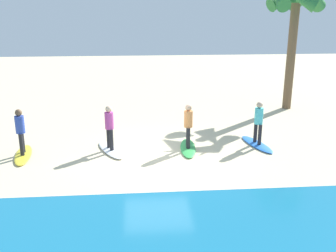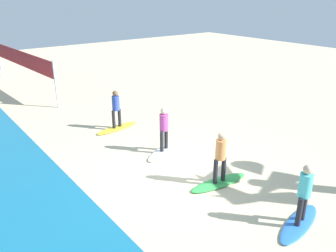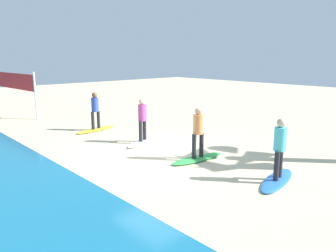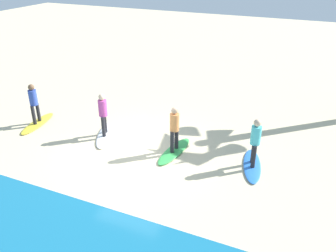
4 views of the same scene
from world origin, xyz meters
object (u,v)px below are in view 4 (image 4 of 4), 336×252
Objects in this scene: surfboard_white at (105,135)px; surfer_yellow at (34,101)px; surfboard_yellow at (38,123)px; surfer_blue at (255,139)px; surfboard_blue at (252,165)px; surfer_white at (103,112)px; surfer_green at (174,126)px; surfboard_green at (174,151)px.

surfer_yellow is at bearing -108.58° from surfboard_white.
surfboard_yellow is at bearing -108.58° from surfboard_white.
surfboard_blue is at bearing 180.00° from surfer_blue.
surfboard_blue is 0.99m from surfer_blue.
surfer_blue is 8.77m from surfboard_yellow.
surfboard_yellow is at bearing 4.52° from surfer_white.
surfer_green is 6.08m from surfboard_yellow.
surfer_yellow reaches higher than surfboard_green.
surfer_white is at bearing -0.58° from surfer_green.
surfboard_white is (2.90, -0.03, -0.99)m from surfer_green.
surfer_yellow is at bearing 2.06° from surfer_green.
surfer_blue is 1.00× the size of surfer_green.
surfboard_blue and surfboard_white have the same top height.
surfboard_white is at bearing 1.55° from surfer_blue.
surfboard_green and surfboard_white have the same top height.
surfboard_yellow is 0.99m from surfer_yellow.
surfer_blue and surfer_yellow have the same top height.
surfer_white reaches higher than surfboard_white.
surfboard_white is at bearing -101.87° from surfboard_blue.
surfer_blue is 2.72m from surfer_green.
surfboard_green is at bearing 3.82° from surfer_blue.
surfer_blue and surfer_white have the same top height.
surfer_white is 0.78× the size of surfboard_yellow.
surfer_white is at bearing 1.55° from surfer_blue.
surfer_green reaches higher than surfboard_yellow.
surfer_green is at bearing -99.60° from surfboard_blue.
surfer_yellow is (5.99, 0.22, 0.99)m from surfboard_green.
surfboard_yellow is (8.71, 0.40, -0.99)m from surfer_blue.
surfer_green is at bearing -177.94° from surfer_yellow.
surfboard_blue is 1.28× the size of surfer_blue.
surfboard_blue is at bearing 83.90° from surfboard_yellow.
surfer_yellow is (5.99, 0.22, 0.00)m from surfer_green.
surfer_blue is 5.70m from surfboard_white.
surfer_green is at bearing -58.35° from surfboard_green.
surfboard_green is 0.99m from surfer_green.
surfer_white is 3.26m from surfboard_yellow.
surfboard_blue is 1.00× the size of surfboard_green.
surfer_white is at bearing 85.81° from surfboard_yellow.
surfer_blue is 5.61m from surfer_white.
surfboard_blue is at bearing -177.39° from surfer_yellow.
surfboard_yellow is (3.10, 0.24, -0.99)m from surfer_white.
surfer_green and surfer_white have the same top height.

